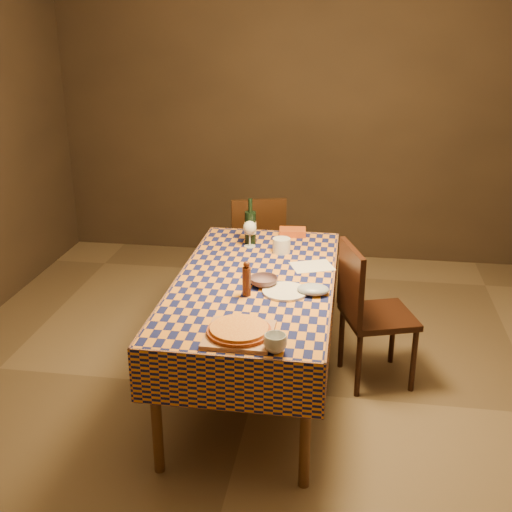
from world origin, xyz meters
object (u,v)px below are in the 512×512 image
dining_table (255,291)px  chair_far (257,245)px  cutting_board (239,334)px  wine_bottle (250,227)px  pizza (239,330)px  white_plate (285,292)px  chair_right (367,307)px  bowl (264,281)px

dining_table → chair_far: bearing=98.1°
cutting_board → wine_bottle: size_ratio=1.04×
pizza → white_plate: bearing=73.2°
pizza → chair_right: size_ratio=0.38×
white_plate → wine_bottle: bearing=112.5°
pizza → wine_bottle: size_ratio=1.12×
chair_right → dining_table: bearing=-160.8°
dining_table → cutting_board: cutting_board is taller
cutting_board → white_plate: bearing=73.2°
bowl → wine_bottle: 0.74m
white_plate → dining_table: bearing=140.3°
bowl → pizza: bearing=-92.9°
bowl → chair_right: size_ratio=0.18×
wine_bottle → chair_right: wine_bottle is taller
cutting_board → pizza: size_ratio=0.93×
pizza → white_plate: size_ratio=1.36×
wine_bottle → bowl: bearing=-74.8°
cutting_board → bowl: bowl is taller
cutting_board → pizza: (0.00, 0.00, 0.03)m
pizza → wine_bottle: 1.35m
cutting_board → bowl: bearing=87.1°
bowl → white_plate: size_ratio=0.63×
pizza → chair_right: bearing=56.0°
bowl → chair_right: 0.74m
cutting_board → chair_right: size_ratio=0.35×
chair_far → bowl: bearing=-79.7°
white_plate → chair_right: chair_right is taller
cutting_board → chair_far: chair_far is taller
cutting_board → wine_bottle: bearing=96.8°
chair_far → chair_right: bearing=-50.2°
chair_right → chair_far: bearing=129.8°
bowl → white_plate: bowl is taller
bowl → wine_bottle: wine_bottle is taller
dining_table → chair_right: bearing=19.2°
dining_table → pizza: pizza is taller
dining_table → chair_right: (0.68, 0.24, -0.17)m
wine_bottle → pizza: bearing=-83.2°
chair_far → wine_bottle: bearing=-85.3°
chair_right → pizza: bearing=-124.0°
wine_bottle → white_plate: bearing=-67.5°
chair_far → pizza: bearing=-83.9°
bowl → chair_right: chair_right is taller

